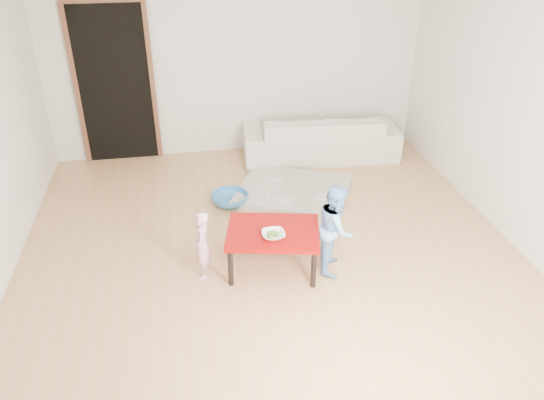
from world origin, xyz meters
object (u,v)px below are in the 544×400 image
object	(u,v)px
red_table	(273,250)
basin	(230,199)
sofa	(320,136)
child_pink	(202,245)
child_blue	(336,228)
bowl	(273,235)

from	to	relation	value
red_table	basin	distance (m)	1.35
sofa	red_table	size ratio (longest dim) A/B	2.44
red_table	child_pink	xyz separation A→B (m)	(-0.67, 0.00, 0.12)
sofa	child_blue	bearing A→B (deg)	83.01
bowl	child_pink	size ratio (longest dim) A/B	0.31
bowl	child_blue	bearing A→B (deg)	2.38
child_pink	child_blue	bearing A→B (deg)	92.18
child_blue	basin	world-z (taller)	child_blue
child_blue	child_pink	bearing A→B (deg)	105.06
basin	child_blue	bearing A→B (deg)	-58.16
bowl	basin	bearing A→B (deg)	100.60
sofa	child_blue	world-z (taller)	child_blue
red_table	child_blue	bearing A→B (deg)	-8.44
sofa	child_pink	world-z (taller)	child_pink
sofa	red_table	world-z (taller)	sofa
sofa	bowl	size ratio (longest dim) A/B	9.80
sofa	bowl	xyz separation A→B (m)	(-1.10, -2.55, 0.15)
sofa	red_table	xyz separation A→B (m)	(-1.09, -2.44, -0.09)
bowl	red_table	bearing A→B (deg)	82.03
bowl	sofa	bearing A→B (deg)	66.58
child_blue	basin	distance (m)	1.68
red_table	bowl	world-z (taller)	bowl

